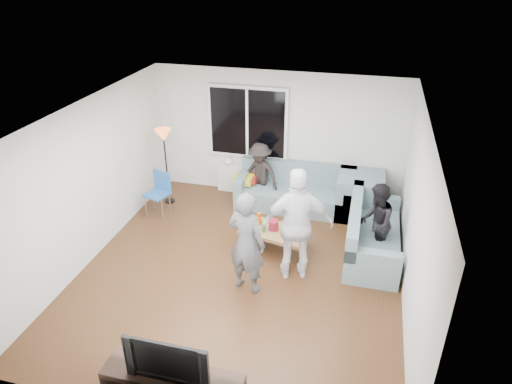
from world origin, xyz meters
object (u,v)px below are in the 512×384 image
(floor_lamp, at_px, (167,167))
(spectator_back, at_px, (260,174))
(sofa_back_section, at_px, (295,188))
(player_left, at_px, (247,243))
(television, at_px, (170,356))
(player_right, at_px, (297,225))
(sofa_right_section, at_px, (374,231))
(side_chair, at_px, (157,195))
(coffee_table, at_px, (274,240))
(spectator_right, at_px, (376,223))

(floor_lamp, distance_m, spectator_back, 1.85)
(sofa_back_section, bearing_deg, spectator_back, 177.61)
(player_left, height_order, television, player_left)
(sofa_back_section, relative_size, player_right, 1.25)
(floor_lamp, distance_m, player_right, 3.39)
(player_left, distance_m, player_right, 0.83)
(sofa_right_section, height_order, side_chair, side_chair)
(sofa_back_section, height_order, coffee_table, sofa_back_section)
(player_left, distance_m, spectator_back, 2.70)
(coffee_table, distance_m, player_left, 1.26)
(sofa_back_section, xyz_separation_m, sofa_right_section, (1.55, -1.20, 0.00))
(sofa_back_section, xyz_separation_m, spectator_right, (1.55, -1.37, 0.25))
(player_left, relative_size, spectator_right, 1.21)
(spectator_right, bearing_deg, player_right, -54.18)
(floor_lamp, distance_m, player_left, 3.17)
(coffee_table, bearing_deg, spectator_right, 6.56)
(sofa_right_section, bearing_deg, television, 149.66)
(player_right, xyz_separation_m, spectator_back, (-1.11, 2.17, -0.28))
(sofa_back_section, bearing_deg, sofa_right_section, -37.60)
(player_left, distance_m, television, 2.16)
(spectator_back, bearing_deg, spectator_right, -12.15)
(spectator_back, relative_size, television, 1.34)
(spectator_right, bearing_deg, floor_lamp, -101.07)
(television, bearing_deg, sofa_back_section, 83.58)
(sofa_back_section, distance_m, side_chair, 2.68)
(sofa_back_section, distance_m, player_left, 2.67)
(sofa_right_section, xyz_separation_m, spectator_right, (0.00, -0.17, 0.25))
(sofa_right_section, xyz_separation_m, side_chair, (-4.07, 0.27, 0.01))
(sofa_back_section, bearing_deg, player_left, -95.73)
(floor_lamp, relative_size, television, 1.63)
(sofa_back_section, height_order, spectator_right, spectator_right)
(floor_lamp, bearing_deg, player_right, -30.77)
(side_chair, bearing_deg, television, -45.26)
(coffee_table, height_order, player_left, player_left)
(coffee_table, xyz_separation_m, player_right, (0.47, -0.58, 0.72))
(spectator_back, bearing_deg, player_left, -60.88)
(side_chair, height_order, television, television)
(coffee_table, xyz_separation_m, spectator_right, (1.63, 0.19, 0.48))
(spectator_back, bearing_deg, player_right, -43.38)
(coffee_table, relative_size, spectator_right, 0.81)
(floor_lamp, bearing_deg, sofa_right_section, -11.04)
(floor_lamp, bearing_deg, player_left, -44.68)
(side_chair, bearing_deg, sofa_back_section, 37.71)
(side_chair, xyz_separation_m, television, (1.98, -3.84, 0.29))
(sofa_right_section, bearing_deg, coffee_table, 102.31)
(sofa_right_section, distance_m, television, 4.15)
(player_right, bearing_deg, sofa_back_section, -96.14)
(spectator_back, xyz_separation_m, television, (0.18, -4.80, 0.07))
(sofa_right_section, bearing_deg, spectator_back, 61.65)
(player_right, xyz_separation_m, television, (-0.93, -2.63, -0.21))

